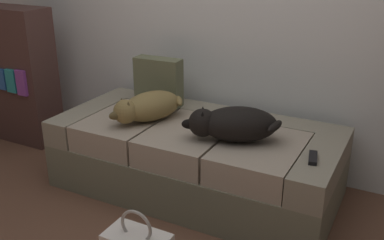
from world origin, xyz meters
TOP-DOWN VIEW (x-y plane):
  - couch at (0.00, 0.96)m, footprint 1.83×0.85m
  - dog_tan at (-0.31, 0.88)m, footprint 0.38×0.53m
  - dog_dark at (0.30, 0.84)m, footprint 0.57×0.42m
  - tv_remote at (0.79, 0.81)m, footprint 0.07×0.16m
  - throw_pillow at (-0.41, 1.18)m, footprint 0.34×0.13m
  - bookshelf at (-1.65, 1.06)m, footprint 0.56×0.30m

SIDE VIEW (x-z plane):
  - couch at x=0.00m, z-range 0.00..0.47m
  - tv_remote at x=0.79m, z-range 0.47..0.49m
  - bookshelf at x=-1.65m, z-range 0.00..1.10m
  - dog_tan at x=-0.31m, z-range 0.47..0.66m
  - dog_dark at x=0.30m, z-range 0.47..0.68m
  - throw_pillow at x=-0.41m, z-range 0.47..0.81m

